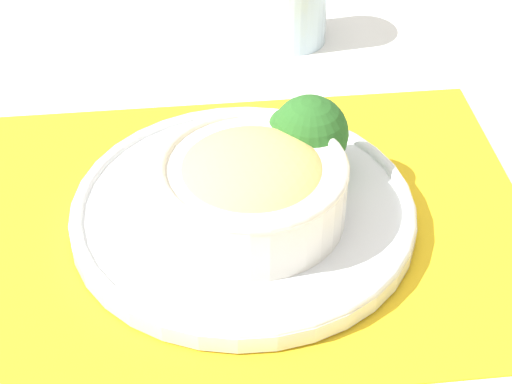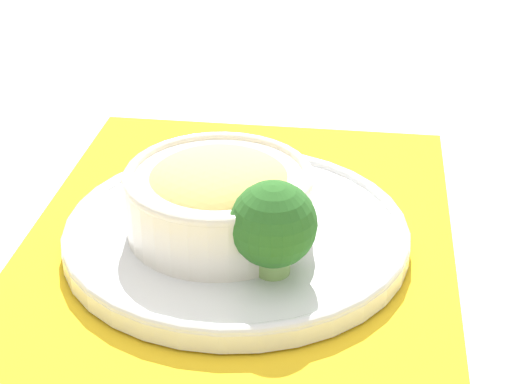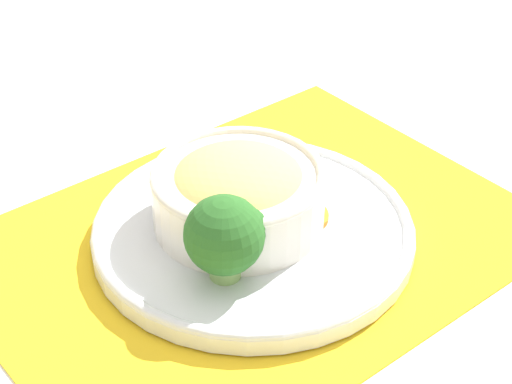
# 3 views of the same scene
# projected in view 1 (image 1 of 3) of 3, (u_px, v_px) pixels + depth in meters

# --- Properties ---
(ground_plane) EXTENTS (4.00, 4.00, 0.00)m
(ground_plane) POSITION_uv_depth(u_px,v_px,m) (243.00, 224.00, 0.75)
(ground_plane) COLOR white
(placemat) EXTENTS (0.53, 0.41, 0.00)m
(placemat) POSITION_uv_depth(u_px,v_px,m) (243.00, 222.00, 0.75)
(placemat) COLOR yellow
(placemat) RESTS_ON ground_plane
(plate) EXTENTS (0.30, 0.30, 0.02)m
(plate) POSITION_uv_depth(u_px,v_px,m) (243.00, 210.00, 0.74)
(plate) COLOR silver
(plate) RESTS_ON placemat
(bowl) EXTENTS (0.16, 0.16, 0.07)m
(bowl) POSITION_uv_depth(u_px,v_px,m) (252.00, 185.00, 0.71)
(bowl) COLOR silver
(bowl) RESTS_ON plate
(broccoli_floret) EXTENTS (0.07, 0.07, 0.08)m
(broccoli_floret) POSITION_uv_depth(u_px,v_px,m) (309.00, 134.00, 0.75)
(broccoli_floret) COLOR #84AD5B
(broccoli_floret) RESTS_ON plate
(carrot_slice_near) EXTENTS (0.05, 0.05, 0.01)m
(carrot_slice_near) POSITION_uv_depth(u_px,v_px,m) (193.00, 192.00, 0.75)
(carrot_slice_near) COLOR orange
(carrot_slice_near) RESTS_ON plate
(carrot_slice_middle) EXTENTS (0.05, 0.05, 0.01)m
(carrot_slice_middle) POSITION_uv_depth(u_px,v_px,m) (189.00, 200.00, 0.74)
(carrot_slice_middle) COLOR orange
(carrot_slice_middle) RESTS_ON plate
(water_glass) EXTENTS (0.08, 0.08, 0.10)m
(water_glass) POSITION_uv_depth(u_px,v_px,m) (294.00, 6.00, 0.97)
(water_glass) COLOR silver
(water_glass) RESTS_ON ground_plane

